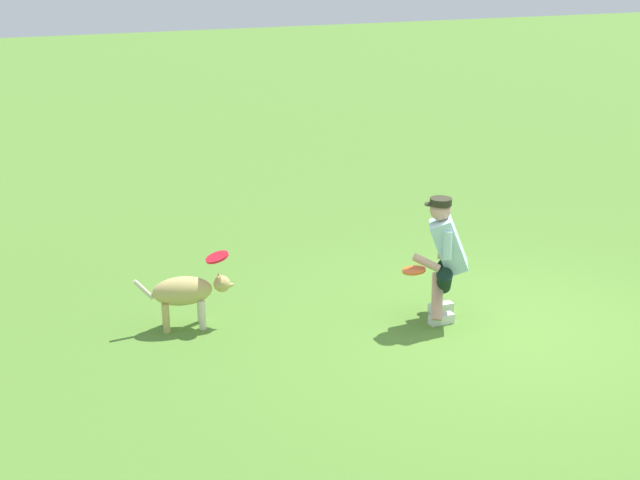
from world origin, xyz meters
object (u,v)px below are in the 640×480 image
at_px(frisbee_held, 414,270).
at_px(frisbee_flying, 217,257).
at_px(person, 444,255).
at_px(dog, 187,292).

bearing_deg(frisbee_held, frisbee_flying, -25.22).
bearing_deg(frisbee_flying, person, 160.25).
relative_size(person, frisbee_held, 5.56).
distance_m(person, frisbee_held, 0.40).
height_order(person, frisbee_flying, person).
xyz_separation_m(dog, frisbee_flying, (-0.32, 0.02, 0.34)).
bearing_deg(frisbee_flying, dog, -4.46).
relative_size(frisbee_flying, frisbee_held, 1.03).
bearing_deg(dog, frisbee_flying, 5.23).
bearing_deg(person, frisbee_held, 38.35).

